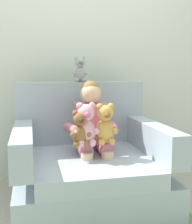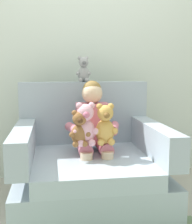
{
  "view_description": "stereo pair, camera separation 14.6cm",
  "coord_description": "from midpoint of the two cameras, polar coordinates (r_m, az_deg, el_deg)",
  "views": [
    {
      "loc": [
        -0.43,
        -2.2,
        1.08
      ],
      "look_at": [
        0.04,
        -0.05,
        0.77
      ],
      "focal_mm": 47.49,
      "sensor_mm": 36.0,
      "label": 1
    },
    {
      "loc": [
        -0.29,
        -2.23,
        1.08
      ],
      "look_at": [
        0.04,
        -0.05,
        0.77
      ],
      "focal_mm": 47.49,
      "sensor_mm": 36.0,
      "label": 2
    }
  ],
  "objects": [
    {
      "name": "back_wall",
      "position": [
        3.06,
        -5.67,
        12.02
      ],
      "size": [
        6.0,
        0.1,
        2.6
      ],
      "primitive_type": "cube",
      "color": "silver",
      "rests_on": "ground"
    },
    {
      "name": "ground_plane",
      "position": [
        2.49,
        -2.92,
        -17.74
      ],
      "size": [
        8.0,
        8.0,
        0.0
      ],
      "primitive_type": "plane",
      "color": "#ADA89E"
    },
    {
      "name": "plush_pink",
      "position": [
        2.19,
        -3.86,
        -2.6
      ],
      "size": [
        0.19,
        0.16,
        0.32
      ],
      "rotation": [
        0.0,
        0.0,
        -0.21
      ],
      "color": "#EAA8BC",
      "rests_on": "armchair"
    },
    {
      "name": "seated_child",
      "position": [
        2.39,
        -2.49,
        -2.84
      ],
      "size": [
        0.45,
        0.39,
        0.82
      ],
      "rotation": [
        0.0,
        0.0,
        0.04
      ],
      "color": "#C66B7F",
      "rests_on": "armchair"
    },
    {
      "name": "plush_grey_on_backrest",
      "position": [
        2.68,
        -4.73,
        8.08
      ],
      "size": [
        0.14,
        0.11,
        0.23
      ],
      "rotation": [
        0.0,
        0.0,
        -0.1
      ],
      "color": "#9E9EA3",
      "rests_on": "armchair"
    },
    {
      "name": "plush_brown",
      "position": [
        2.17,
        -4.98,
        -3.38
      ],
      "size": [
        0.16,
        0.13,
        0.27
      ],
      "rotation": [
        0.0,
        0.0,
        -0.12
      ],
      "color": "brown",
      "rests_on": "armchair"
    },
    {
      "name": "armchair",
      "position": [
        2.42,
        -3.17,
        -10.72
      ],
      "size": [
        1.15,
        1.03,
        0.98
      ],
      "color": "#9EADBC",
      "rests_on": "ground"
    },
    {
      "name": "plush_honey",
      "position": [
        2.22,
        -0.06,
        -2.56
      ],
      "size": [
        0.18,
        0.15,
        0.31
      ],
      "rotation": [
        0.0,
        0.0,
        0.23
      ],
      "color": "gold",
      "rests_on": "armchair"
    }
  ]
}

